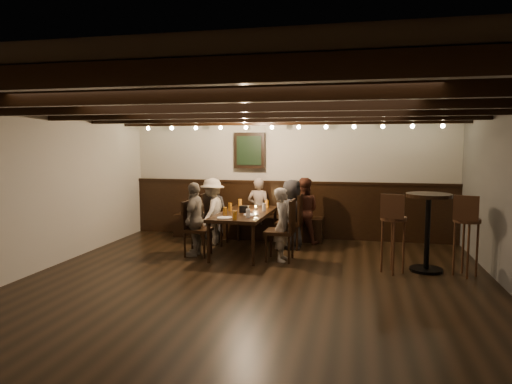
% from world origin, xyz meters
% --- Properties ---
extents(room, '(7.00, 7.00, 7.00)m').
position_xyz_m(room, '(-0.29, 2.21, 1.07)').
color(room, black).
rests_on(room, ground).
extents(dining_table, '(0.88, 1.88, 0.70)m').
position_xyz_m(dining_table, '(-0.57, 2.05, 0.64)').
color(dining_table, black).
rests_on(dining_table, floor).
extents(chair_left_near, '(0.45, 0.45, 0.96)m').
position_xyz_m(chair_left_near, '(-1.28, 2.51, 0.29)').
color(chair_left_near, black).
rests_on(chair_left_near, floor).
extents(chair_left_far, '(0.43, 0.43, 0.93)m').
position_xyz_m(chair_left_far, '(-1.30, 1.61, 0.28)').
color(chair_left_far, black).
rests_on(chair_left_far, floor).
extents(chair_right_near, '(0.45, 0.45, 0.98)m').
position_xyz_m(chair_right_near, '(0.16, 2.48, 0.30)').
color(chair_right_near, black).
rests_on(chair_right_near, floor).
extents(chair_right_far, '(0.46, 0.46, 0.99)m').
position_xyz_m(chair_right_far, '(0.14, 1.58, 0.30)').
color(chair_right_far, black).
rests_on(chair_right_far, floor).
extents(person_bench_left, '(0.59, 0.39, 1.20)m').
position_xyz_m(person_bench_left, '(-1.45, 2.96, 0.60)').
color(person_bench_left, '#2B2B2E').
rests_on(person_bench_left, floor).
extents(person_bench_centre, '(0.45, 0.30, 1.22)m').
position_xyz_m(person_bench_centre, '(-0.55, 3.10, 0.61)').
color(person_bench_centre, gray).
rests_on(person_bench_centre, floor).
extents(person_bench_right, '(0.62, 0.49, 1.25)m').
position_xyz_m(person_bench_right, '(0.35, 2.93, 0.63)').
color(person_bench_right, '#4E261A').
rests_on(person_bench_right, floor).
extents(person_left_near, '(0.48, 0.82, 1.25)m').
position_xyz_m(person_left_near, '(-1.31, 2.51, 0.62)').
color(person_left_near, '#A79E8D').
rests_on(person_left_near, floor).
extents(person_left_far, '(0.32, 0.74, 1.25)m').
position_xyz_m(person_left_far, '(-1.33, 1.61, 0.62)').
color(person_left_far, gray).
rests_on(person_left_far, floor).
extents(person_right_near, '(0.41, 0.62, 1.25)m').
position_xyz_m(person_right_near, '(0.19, 2.48, 0.62)').
color(person_right_near, black).
rests_on(person_right_near, floor).
extents(person_right_far, '(0.29, 0.44, 1.18)m').
position_xyz_m(person_right_far, '(0.17, 1.58, 0.59)').
color(person_right_far, '#9E9585').
rests_on(person_right_far, floor).
extents(pint_a, '(0.07, 0.07, 0.14)m').
position_xyz_m(pint_a, '(-0.84, 2.75, 0.77)').
color(pint_a, '#BF7219').
rests_on(pint_a, dining_table).
extents(pint_b, '(0.07, 0.07, 0.14)m').
position_xyz_m(pint_b, '(-0.31, 2.69, 0.77)').
color(pint_b, '#BF7219').
rests_on(pint_b, dining_table).
extents(pint_c, '(0.07, 0.07, 0.14)m').
position_xyz_m(pint_c, '(-0.87, 2.15, 0.77)').
color(pint_c, '#BF7219').
rests_on(pint_c, dining_table).
extents(pint_d, '(0.07, 0.07, 0.14)m').
position_xyz_m(pint_d, '(-0.27, 2.24, 0.77)').
color(pint_d, silver).
rests_on(pint_d, dining_table).
extents(pint_e, '(0.07, 0.07, 0.14)m').
position_xyz_m(pint_e, '(-0.80, 1.60, 0.77)').
color(pint_e, '#BF7219').
rests_on(pint_e, dining_table).
extents(pint_f, '(0.07, 0.07, 0.14)m').
position_xyz_m(pint_f, '(-0.38, 1.49, 0.77)').
color(pint_f, silver).
rests_on(pint_f, dining_table).
extents(pint_g, '(0.07, 0.07, 0.14)m').
position_xyz_m(pint_g, '(-0.54, 1.25, 0.77)').
color(pint_g, '#BF7219').
rests_on(pint_g, dining_table).
extents(plate_near, '(0.24, 0.24, 0.01)m').
position_xyz_m(plate_near, '(-0.74, 1.35, 0.71)').
color(plate_near, white).
rests_on(plate_near, dining_table).
extents(plate_far, '(0.24, 0.24, 0.01)m').
position_xyz_m(plate_far, '(-0.40, 1.74, 0.71)').
color(plate_far, white).
rests_on(plate_far, dining_table).
extents(condiment_caddy, '(0.15, 0.10, 0.12)m').
position_xyz_m(condiment_caddy, '(-0.57, 2.00, 0.76)').
color(condiment_caddy, black).
rests_on(condiment_caddy, dining_table).
extents(candle, '(0.05, 0.05, 0.05)m').
position_xyz_m(candle, '(-0.45, 2.34, 0.72)').
color(candle, beige).
rests_on(candle, dining_table).
extents(high_top_table, '(0.65, 0.65, 1.16)m').
position_xyz_m(high_top_table, '(2.35, 1.43, 0.76)').
color(high_top_table, black).
rests_on(high_top_table, floor).
extents(bar_stool_left, '(0.38, 0.41, 1.17)m').
position_xyz_m(bar_stool_left, '(1.85, 1.22, 0.44)').
color(bar_stool_left, '#3B2313').
rests_on(bar_stool_left, floor).
extents(bar_stool_right, '(0.40, 0.42, 1.17)m').
position_xyz_m(bar_stool_right, '(2.85, 1.27, 0.44)').
color(bar_stool_right, '#3B2313').
rests_on(bar_stool_right, floor).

